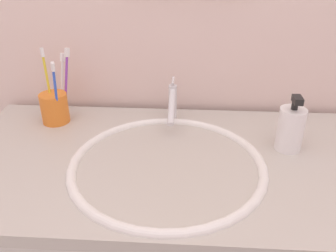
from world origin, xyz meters
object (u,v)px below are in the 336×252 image
object	(u,v)px
toothbrush_purple	(66,80)
soap_dispenser	(291,128)
toothbrush_white	(62,81)
toothbrush_blue	(56,90)
toothbrush_cup	(55,108)
toothbrush_yellow	(47,81)
faucet	(172,103)

from	to	relation	value
toothbrush_purple	soap_dispenser	distance (m)	0.63
toothbrush_white	soap_dispenser	bearing A→B (deg)	-13.92
soap_dispenser	toothbrush_blue	bearing A→B (deg)	172.83
toothbrush_white	toothbrush_purple	distance (m)	0.03
toothbrush_cup	toothbrush_yellow	bearing A→B (deg)	136.18
faucet	toothbrush_white	world-z (taller)	toothbrush_white
toothbrush_cup	toothbrush_blue	size ratio (longest dim) A/B	0.46
toothbrush_white	soap_dispenser	size ratio (longest dim) A/B	1.24
faucet	toothbrush_cup	xyz separation A→B (m)	(-0.34, -0.02, -0.02)
toothbrush_white	toothbrush_blue	distance (m)	0.08
toothbrush_white	toothbrush_yellow	bearing A→B (deg)	-131.43
faucet	toothbrush_yellow	distance (m)	0.36
toothbrush_blue	toothbrush_purple	size ratio (longest dim) A/B	0.94
faucet	toothbrush_white	distance (m)	0.33
toothbrush_blue	toothbrush_purple	world-z (taller)	toothbrush_purple
faucet	toothbrush_blue	world-z (taller)	toothbrush_blue
toothbrush_white	toothbrush_purple	world-z (taller)	toothbrush_purple
faucet	toothbrush_yellow	bearing A→B (deg)	-179.24
faucet	toothbrush_white	bearing A→B (deg)	175.09
faucet	toothbrush_cup	bearing A→B (deg)	-177.21
soap_dispenser	toothbrush_purple	bearing A→B (deg)	166.96
toothbrush_blue	toothbrush_purple	xyz separation A→B (m)	(0.01, 0.06, 0.01)
toothbrush_cup	toothbrush_blue	xyz separation A→B (m)	(0.03, -0.03, 0.07)
toothbrush_yellow	faucet	bearing A→B (deg)	0.76
faucet	soap_dispenser	distance (m)	0.33
toothbrush_cup	toothbrush_white	bearing A→B (deg)	69.84
soap_dispenser	toothbrush_yellow	bearing A→B (deg)	169.39
faucet	toothbrush_purple	distance (m)	0.31
toothbrush_cup	toothbrush_yellow	xyz separation A→B (m)	(-0.01, 0.01, 0.08)
toothbrush_cup	toothbrush_yellow	distance (m)	0.08
toothbrush_purple	toothbrush_cup	bearing A→B (deg)	-139.63
faucet	toothbrush_cup	world-z (taller)	faucet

